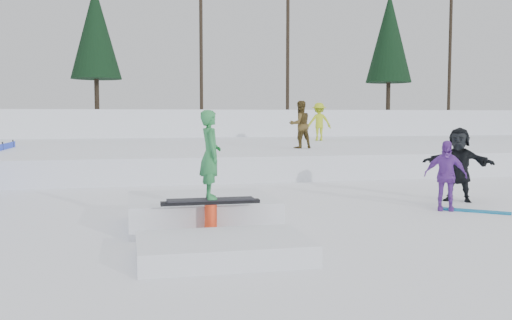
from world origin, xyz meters
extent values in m
plane|color=white|center=(0.00, 0.00, 0.00)|extent=(120.00, 120.00, 0.00)
cube|color=white|center=(0.00, 30.00, 1.20)|extent=(60.00, 14.00, 2.40)
cube|color=white|center=(0.00, 16.00, 0.40)|extent=(50.00, 18.00, 0.80)
cylinder|color=black|center=(-6.50, 12.30, 0.55)|extent=(0.05, 0.05, 1.10)
cylinder|color=black|center=(-6.50, 14.20, 0.55)|extent=(0.05, 0.05, 1.10)
cylinder|color=black|center=(-4.00, 28.50, 3.40)|extent=(0.30, 0.30, 2.00)
cone|color=black|center=(-4.00, 28.50, 7.38)|extent=(3.20, 3.20, 5.95)
cylinder|color=black|center=(3.00, 30.50, 7.15)|extent=(0.24, 0.24, 9.50)
cylinder|color=black|center=(9.00, 29.50, 6.40)|extent=(0.24, 0.24, 8.00)
cylinder|color=black|center=(16.00, 28.00, 3.40)|extent=(0.30, 0.30, 2.00)
cone|color=black|center=(16.00, 28.00, 7.55)|extent=(3.20, 3.20, 6.30)
cylinder|color=black|center=(22.00, 30.00, 7.65)|extent=(0.24, 0.24, 10.50)
imported|color=#503E1B|center=(4.26, 11.09, 1.70)|extent=(0.98, 0.83, 1.80)
imported|color=#B4CA1E|center=(7.20, 17.43, 1.74)|extent=(1.28, 0.82, 1.88)
imported|color=purple|center=(4.50, 1.32, 0.75)|extent=(0.95, 0.73, 1.50)
imported|color=black|center=(5.51, 2.43, 0.88)|extent=(1.58, 1.44, 1.75)
cube|color=#1376AE|center=(5.03, 1.00, 0.01)|extent=(1.25, 1.12, 0.03)
cube|color=white|center=(-0.83, 0.74, 0.27)|extent=(2.60, 2.20, 0.54)
cube|color=white|center=(-0.83, -1.76, 0.15)|extent=(2.40, 1.60, 0.30)
cylinder|color=#FD4F27|center=(-0.83, -0.56, 0.03)|extent=(0.44, 0.44, 0.06)
cylinder|color=#FD4F27|center=(-0.83, -0.56, 0.30)|extent=(0.20, 0.20, 0.60)
cube|color=black|center=(-0.83, -0.56, 0.63)|extent=(1.60, 0.16, 0.06)
cube|color=black|center=(-0.83, -0.56, 0.68)|extent=(1.40, 0.28, 0.03)
imported|color=#2B8745|center=(-0.83, -0.56, 1.40)|extent=(0.34, 0.52, 1.42)
camera|label=1|loc=(-2.12, -9.60, 2.01)|focal=40.00mm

